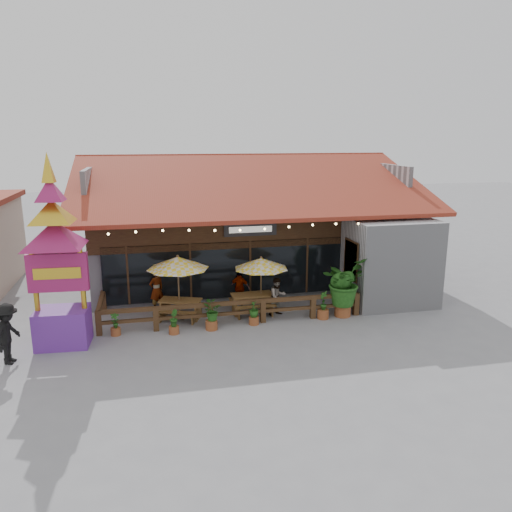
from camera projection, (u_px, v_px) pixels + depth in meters
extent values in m
plane|color=gray|center=(272.00, 317.00, 19.65)|extent=(100.00, 100.00, 0.00)
cube|color=#B1B1B7|center=(239.00, 234.00, 25.83)|extent=(14.00, 10.00, 4.00)
cube|color=#3C2713|center=(226.00, 230.00, 20.41)|extent=(11.00, 0.16, 1.60)
cube|color=black|center=(227.00, 270.00, 20.79)|extent=(10.00, 0.12, 2.40)
cube|color=#EBA969|center=(226.00, 269.00, 20.98)|extent=(9.80, 0.05, 2.20)
cube|color=#B1B1B7|center=(390.00, 261.00, 20.94)|extent=(3.50, 2.70, 3.60)
cube|color=red|center=(351.00, 260.00, 20.37)|extent=(0.06, 1.20, 1.50)
cube|color=#3C2713|center=(351.00, 260.00, 20.37)|extent=(0.04, 1.34, 1.64)
cube|color=maroon|center=(254.00, 184.00, 21.83)|extent=(15.50, 7.05, 2.37)
cube|color=maroon|center=(228.00, 173.00, 28.48)|extent=(15.50, 7.05, 2.37)
cube|color=maroon|center=(239.00, 155.00, 24.89)|extent=(15.50, 0.30, 0.12)
cube|color=#B1B1B7|center=(95.00, 184.00, 23.74)|extent=(0.20, 9.00, 1.80)
cube|color=#B1B1B7|center=(368.00, 179.00, 26.66)|extent=(0.20, 9.00, 1.80)
cube|color=black|center=(250.00, 229.00, 20.51)|extent=(2.20, 0.10, 0.55)
cube|color=silver|center=(251.00, 229.00, 20.45)|extent=(1.80, 0.02, 0.25)
cube|color=#3C2713|center=(128.00, 276.00, 19.92)|extent=(0.08, 0.08, 2.40)
cube|color=#3C2713|center=(191.00, 272.00, 20.44)|extent=(0.08, 0.08, 2.40)
cube|color=#3C2713|center=(250.00, 269.00, 20.96)|extent=(0.08, 0.08, 2.40)
cube|color=#3C2713|center=(307.00, 265.00, 21.48)|extent=(0.08, 0.08, 2.40)
sphere|color=#FDD98B|center=(108.00, 234.00, 17.64)|extent=(0.09, 0.09, 0.09)
sphere|color=#FDD98B|center=(136.00, 232.00, 17.83)|extent=(0.09, 0.09, 0.09)
sphere|color=#FDD98B|center=(163.00, 231.00, 18.03)|extent=(0.09, 0.09, 0.09)
sphere|color=#FDD98B|center=(189.00, 230.00, 18.23)|extent=(0.09, 0.09, 0.09)
sphere|color=#FDD98B|center=(215.00, 230.00, 18.44)|extent=(0.09, 0.09, 0.09)
sphere|color=#FDD98B|center=(240.00, 230.00, 18.65)|extent=(0.09, 0.09, 0.09)
sphere|color=#FDD98B|center=(265.00, 229.00, 18.84)|extent=(0.09, 0.09, 0.09)
sphere|color=#FDD98B|center=(289.00, 227.00, 19.03)|extent=(0.09, 0.09, 0.09)
sphere|color=#FDD98B|center=(313.00, 225.00, 19.22)|extent=(0.09, 0.09, 0.09)
sphere|color=#FDD98B|center=(336.00, 224.00, 19.42)|extent=(0.09, 0.09, 0.09)
sphere|color=#FDD98B|center=(359.00, 224.00, 19.62)|extent=(0.09, 0.09, 0.09)
cube|color=#4C331B|center=(99.00, 323.00, 17.71)|extent=(0.20, 0.20, 0.90)
cube|color=#4C331B|center=(156.00, 319.00, 18.13)|extent=(0.20, 0.20, 0.90)
cube|color=#4C331B|center=(211.00, 315.00, 18.55)|extent=(0.20, 0.20, 0.90)
cube|color=#4C331B|center=(263.00, 311.00, 18.96)|extent=(0.20, 0.20, 0.90)
cube|color=#4C331B|center=(313.00, 307.00, 19.38)|extent=(0.20, 0.20, 0.90)
cube|color=#4C331B|center=(356.00, 304.00, 19.76)|extent=(0.20, 0.20, 0.90)
cube|color=#4C331B|center=(234.00, 303.00, 18.64)|extent=(9.80, 0.16, 0.14)
cube|color=#4C331B|center=(234.00, 313.00, 18.73)|extent=(9.80, 0.12, 0.12)
cube|color=#4C331B|center=(101.00, 302.00, 18.81)|extent=(0.16, 2.50, 0.14)
cube|color=#4C331B|center=(104.00, 302.00, 19.99)|extent=(0.20, 0.20, 0.90)
cylinder|color=brown|center=(179.00, 289.00, 19.20)|extent=(0.06, 0.06, 2.40)
cone|color=yellow|center=(178.00, 263.00, 18.95)|extent=(2.54, 2.54, 0.47)
sphere|color=brown|center=(178.00, 256.00, 18.89)|extent=(0.10, 0.10, 0.10)
cylinder|color=black|center=(180.00, 317.00, 19.47)|extent=(0.46, 0.46, 0.06)
cylinder|color=brown|center=(261.00, 286.00, 19.91)|extent=(0.06, 0.06, 2.18)
cone|color=yellow|center=(261.00, 263.00, 19.68)|extent=(2.64, 2.64, 0.43)
sphere|color=brown|center=(261.00, 257.00, 19.63)|extent=(0.09, 0.09, 0.09)
cylinder|color=black|center=(261.00, 311.00, 20.15)|extent=(0.42, 0.42, 0.06)
cube|color=brown|center=(180.00, 300.00, 19.30)|extent=(1.74, 1.26, 0.06)
cube|color=brown|center=(164.00, 308.00, 19.49)|extent=(0.32, 0.67, 0.73)
cube|color=brown|center=(198.00, 310.00, 19.28)|extent=(0.32, 0.67, 0.73)
cube|color=brown|center=(176.00, 312.00, 18.85)|extent=(1.57, 0.83, 0.05)
cube|color=brown|center=(185.00, 303.00, 19.89)|extent=(1.57, 0.83, 0.05)
cube|color=brown|center=(252.00, 295.00, 19.89)|extent=(1.66, 0.80, 0.06)
cube|color=brown|center=(234.00, 305.00, 19.82)|extent=(0.10, 0.72, 0.76)
cube|color=brown|center=(269.00, 302.00, 20.14)|extent=(0.10, 0.72, 0.76)
cube|color=brown|center=(255.00, 307.00, 19.43)|extent=(1.65, 0.32, 0.05)
cube|color=brown|center=(249.00, 298.00, 20.50)|extent=(1.65, 0.32, 0.05)
cube|color=#662998|center=(63.00, 327.00, 16.84)|extent=(1.78, 1.38, 1.28)
cube|color=#991C58|center=(58.00, 272.00, 16.39)|extent=(1.93, 0.38, 1.28)
cube|color=gold|center=(57.00, 273.00, 16.25)|extent=(1.49, 0.12, 0.37)
cylinder|color=gold|center=(34.00, 280.00, 16.29)|extent=(0.17, 0.17, 2.14)
cylinder|color=gold|center=(82.00, 277.00, 16.60)|extent=(0.17, 0.17, 2.14)
pyramid|color=#991C58|center=(53.00, 221.00, 16.00)|extent=(2.71, 2.71, 0.85)
pyramid|color=gold|center=(51.00, 199.00, 15.83)|extent=(1.92, 1.92, 0.75)
pyramid|color=#991C58|center=(49.00, 177.00, 15.67)|extent=(1.24, 1.24, 0.75)
pyramid|color=gold|center=(46.00, 151.00, 15.48)|extent=(0.56, 0.56, 0.96)
cylinder|color=brown|center=(343.00, 310.00, 19.68)|extent=(0.64, 0.64, 0.47)
imported|color=#25611B|center=(344.00, 281.00, 19.40)|extent=(2.27, 2.22, 1.91)
sphere|color=#25611B|center=(348.00, 291.00, 19.42)|extent=(0.64, 0.64, 0.64)
sphere|color=#25611B|center=(339.00, 284.00, 19.55)|extent=(0.55, 0.55, 0.55)
imported|color=#3C2713|center=(157.00, 290.00, 20.13)|extent=(0.77, 0.70, 1.76)
imported|color=#3C2713|center=(278.00, 297.00, 19.67)|extent=(0.90, 0.81, 1.53)
imported|color=#3C2713|center=(240.00, 288.00, 20.87)|extent=(0.94, 0.78, 1.50)
imported|color=black|center=(8.00, 334.00, 15.42)|extent=(0.95, 1.37, 1.94)
cylinder|color=brown|center=(116.00, 332.00, 17.78)|extent=(0.35, 0.35, 0.28)
imported|color=#25611B|center=(115.00, 320.00, 17.68)|extent=(0.32, 0.23, 0.58)
cylinder|color=brown|center=(174.00, 330.00, 17.91)|extent=(0.37, 0.37, 0.29)
imported|color=#25611B|center=(174.00, 318.00, 17.81)|extent=(0.27, 0.33, 0.61)
cylinder|color=brown|center=(212.00, 325.00, 18.30)|extent=(0.44, 0.44, 0.35)
imported|color=#25611B|center=(211.00, 311.00, 18.17)|extent=(0.86, 0.83, 0.73)
cylinder|color=brown|center=(254.00, 321.00, 18.80)|extent=(0.38, 0.38, 0.31)
imported|color=#25611B|center=(254.00, 309.00, 18.69)|extent=(0.47, 0.47, 0.63)
cylinder|color=brown|center=(323.00, 314.00, 19.41)|extent=(0.45, 0.45, 0.36)
imported|color=#25611B|center=(323.00, 300.00, 19.29)|extent=(0.33, 0.43, 0.75)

